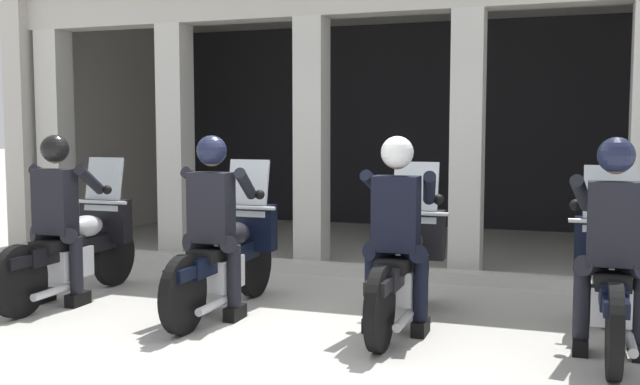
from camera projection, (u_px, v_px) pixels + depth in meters
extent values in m
plane|color=#A8A59E|center=(385.00, 264.00, 8.93)|extent=(80.00, 80.00, 0.00)
cube|color=black|center=(444.00, 125.00, 12.26)|extent=(10.22, 0.24, 3.38)
cube|color=#BCB7AD|center=(114.00, 125.00, 11.92)|extent=(0.30, 4.55, 3.38)
cube|color=beige|center=(56.00, 141.00, 10.00)|extent=(0.35, 0.36, 2.94)
cube|color=beige|center=(176.00, 142.00, 9.40)|extent=(0.35, 0.36, 2.94)
cube|color=beige|center=(312.00, 143.00, 8.81)|extent=(0.35, 0.36, 2.94)
cube|color=beige|center=(467.00, 144.00, 8.21)|extent=(0.35, 0.36, 2.94)
cube|color=#B7B5AD|center=(375.00, 272.00, 8.16)|extent=(9.82, 0.24, 0.12)
cylinder|color=black|center=(114.00, 255.00, 7.71)|extent=(0.09, 0.64, 0.64)
cylinder|color=black|center=(19.00, 281.00, 6.39)|extent=(0.09, 0.64, 0.64)
cube|color=black|center=(113.00, 235.00, 7.69)|extent=(0.14, 0.44, 0.08)
cube|color=silver|center=(67.00, 263.00, 7.00)|extent=(0.28, 0.44, 0.28)
cube|color=black|center=(70.00, 248.00, 7.04)|extent=(0.18, 1.24, 0.16)
ellipsoid|color=#B2B2B7|center=(84.00, 227.00, 7.23)|extent=(0.26, 0.48, 0.22)
cube|color=black|center=(58.00, 244.00, 6.86)|extent=(0.24, 0.52, 0.10)
cube|color=black|center=(23.00, 260.00, 6.43)|extent=(0.16, 0.48, 0.10)
cylinder|color=silver|center=(110.00, 233.00, 7.64)|extent=(0.05, 0.24, 0.53)
cube|color=black|center=(106.00, 220.00, 7.57)|extent=(0.52, 0.16, 0.44)
sphere|color=silver|center=(112.00, 217.00, 7.66)|extent=(0.18, 0.18, 0.18)
cube|color=silver|center=(104.00, 184.00, 7.51)|extent=(0.40, 0.14, 0.54)
cylinder|color=silver|center=(100.00, 202.00, 7.45)|extent=(0.62, 0.04, 0.04)
cylinder|color=silver|center=(54.00, 291.00, 6.65)|extent=(0.07, 0.55, 0.07)
cube|color=black|center=(55.00, 201.00, 6.81)|extent=(0.36, 0.22, 0.60)
cube|color=black|center=(63.00, 198.00, 6.92)|extent=(0.05, 0.02, 0.32)
sphere|color=tan|center=(55.00, 152.00, 6.79)|extent=(0.21, 0.21, 0.21)
sphere|color=black|center=(55.00, 149.00, 6.78)|extent=(0.26, 0.26, 0.26)
cylinder|color=black|center=(70.00, 235.00, 6.81)|extent=(0.26, 0.29, 0.17)
cylinder|color=black|center=(76.00, 265.00, 6.81)|extent=(0.12, 0.12, 0.53)
cube|color=black|center=(78.00, 299.00, 6.85)|extent=(0.11, 0.26, 0.12)
cylinder|color=black|center=(45.00, 234.00, 6.90)|extent=(0.26, 0.29, 0.17)
cylinder|color=black|center=(41.00, 262.00, 6.94)|extent=(0.12, 0.12, 0.53)
cube|color=black|center=(43.00, 296.00, 6.98)|extent=(0.11, 0.26, 0.12)
cylinder|color=black|center=(90.00, 180.00, 6.94)|extent=(0.19, 0.48, 0.31)
sphere|color=black|center=(107.00, 190.00, 7.13)|extent=(0.09, 0.09, 0.09)
cylinder|color=black|center=(51.00, 179.00, 7.08)|extent=(0.19, 0.48, 0.31)
sphere|color=black|center=(62.00, 188.00, 7.30)|extent=(0.09, 0.09, 0.09)
cylinder|color=black|center=(255.00, 264.00, 7.21)|extent=(0.09, 0.64, 0.64)
cylinder|color=black|center=(183.00, 295.00, 5.89)|extent=(0.09, 0.64, 0.64)
cube|color=black|center=(255.00, 243.00, 7.19)|extent=(0.14, 0.44, 0.08)
cube|color=silver|center=(220.00, 273.00, 6.50)|extent=(0.28, 0.44, 0.28)
cube|color=black|center=(222.00, 258.00, 6.53)|extent=(0.18, 1.24, 0.16)
ellipsoid|color=black|center=(233.00, 234.00, 6.72)|extent=(0.26, 0.48, 0.22)
cube|color=black|center=(213.00, 253.00, 6.36)|extent=(0.24, 0.52, 0.10)
cube|color=black|center=(187.00, 271.00, 5.93)|extent=(0.16, 0.48, 0.10)
cylinder|color=silver|center=(252.00, 241.00, 7.13)|extent=(0.05, 0.24, 0.53)
cube|color=black|center=(249.00, 227.00, 7.06)|extent=(0.52, 0.16, 0.44)
sphere|color=silver|center=(254.00, 224.00, 7.15)|extent=(0.18, 0.18, 0.18)
cube|color=silver|center=(248.00, 188.00, 7.01)|extent=(0.40, 0.14, 0.54)
cylinder|color=silver|center=(245.00, 207.00, 6.95)|extent=(0.62, 0.04, 0.04)
cylinder|color=silver|center=(214.00, 305.00, 6.14)|extent=(0.07, 0.55, 0.07)
cube|color=black|center=(211.00, 207.00, 6.30)|extent=(0.36, 0.22, 0.60)
cube|color=#591414|center=(218.00, 204.00, 6.41)|extent=(0.05, 0.02, 0.32)
sphere|color=tan|center=(212.00, 154.00, 6.28)|extent=(0.21, 0.21, 0.21)
sphere|color=#191E38|center=(212.00, 151.00, 6.28)|extent=(0.26, 0.26, 0.26)
cylinder|color=black|center=(227.00, 244.00, 6.30)|extent=(0.26, 0.29, 0.17)
cylinder|color=black|center=(234.00, 276.00, 6.31)|extent=(0.12, 0.12, 0.53)
cube|color=black|center=(235.00, 313.00, 6.34)|extent=(0.11, 0.26, 0.12)
cylinder|color=black|center=(198.00, 242.00, 6.39)|extent=(0.26, 0.29, 0.17)
cylinder|color=black|center=(193.00, 273.00, 6.44)|extent=(0.12, 0.12, 0.53)
cube|color=black|center=(194.00, 309.00, 6.47)|extent=(0.11, 0.26, 0.12)
cylinder|color=black|center=(246.00, 184.00, 6.43)|extent=(0.19, 0.48, 0.31)
sphere|color=black|center=(260.00, 195.00, 6.63)|extent=(0.09, 0.09, 0.09)
cylinder|color=black|center=(201.00, 183.00, 6.57)|extent=(0.19, 0.48, 0.31)
sphere|color=black|center=(208.00, 193.00, 6.79)|extent=(0.09, 0.09, 0.09)
cylinder|color=black|center=(418.00, 273.00, 6.74)|extent=(0.09, 0.64, 0.64)
cylinder|color=black|center=(380.00, 309.00, 5.42)|extent=(0.09, 0.64, 0.64)
cube|color=black|center=(418.00, 251.00, 6.72)|extent=(0.14, 0.44, 0.08)
cube|color=silver|center=(400.00, 284.00, 6.03)|extent=(0.28, 0.44, 0.28)
cube|color=black|center=(401.00, 268.00, 6.07)|extent=(0.18, 1.24, 0.16)
ellipsoid|color=black|center=(407.00, 242.00, 6.26)|extent=(0.26, 0.48, 0.22)
cube|color=black|center=(396.00, 263.00, 5.89)|extent=(0.24, 0.52, 0.10)
cube|color=black|center=(382.00, 284.00, 5.46)|extent=(0.16, 0.48, 0.10)
cylinder|color=silver|center=(417.00, 248.00, 6.67)|extent=(0.05, 0.24, 0.53)
cube|color=black|center=(416.00, 234.00, 6.60)|extent=(0.52, 0.16, 0.44)
sphere|color=silver|center=(418.00, 230.00, 6.69)|extent=(0.18, 0.18, 0.18)
cube|color=silver|center=(416.00, 193.00, 6.54)|extent=(0.40, 0.14, 0.54)
cylinder|color=silver|center=(414.00, 213.00, 6.48)|extent=(0.62, 0.04, 0.04)
cylinder|color=silver|center=(405.00, 319.00, 5.68)|extent=(0.07, 0.55, 0.07)
cube|color=black|center=(396.00, 214.00, 5.84)|extent=(0.36, 0.22, 0.60)
cube|color=black|center=(400.00, 210.00, 5.95)|extent=(0.05, 0.02, 0.32)
sphere|color=tan|center=(397.00, 156.00, 5.82)|extent=(0.21, 0.21, 0.21)
sphere|color=silver|center=(397.00, 152.00, 5.81)|extent=(0.26, 0.26, 0.26)
cylinder|color=black|center=(414.00, 253.00, 5.84)|extent=(0.26, 0.29, 0.17)
cylinder|color=black|center=(421.00, 288.00, 5.84)|extent=(0.12, 0.12, 0.53)
cube|color=black|center=(420.00, 327.00, 5.88)|extent=(0.11, 0.26, 0.12)
cylinder|color=black|center=(379.00, 251.00, 5.93)|extent=(0.26, 0.29, 0.17)
cylinder|color=black|center=(372.00, 284.00, 5.97)|extent=(0.12, 0.12, 0.53)
cube|color=black|center=(372.00, 323.00, 6.01)|extent=(0.11, 0.26, 0.12)
cylinder|color=black|center=(429.00, 188.00, 5.97)|extent=(0.19, 0.48, 0.31)
sphere|color=black|center=(439.00, 200.00, 6.16)|extent=(0.09, 0.09, 0.09)
cylinder|color=black|center=(377.00, 187.00, 6.11)|extent=(0.19, 0.48, 0.31)
sphere|color=black|center=(378.00, 198.00, 6.33)|extent=(0.09, 0.09, 0.09)
cylinder|color=black|center=(606.00, 288.00, 6.14)|extent=(0.09, 0.64, 0.64)
cylinder|color=black|center=(615.00, 332.00, 4.82)|extent=(0.09, 0.64, 0.64)
cube|color=black|center=(606.00, 263.00, 6.12)|extent=(0.14, 0.44, 0.08)
cube|color=silver|center=(610.00, 302.00, 5.43)|extent=(0.28, 0.44, 0.28)
cube|color=black|center=(610.00, 283.00, 5.46)|extent=(0.18, 1.24, 0.16)
ellipsoid|color=black|center=(610.00, 254.00, 5.65)|extent=(0.26, 0.48, 0.22)
cube|color=black|center=(612.00, 279.00, 5.29)|extent=(0.24, 0.52, 0.10)
cube|color=black|center=(615.00, 303.00, 4.86)|extent=(0.16, 0.48, 0.10)
cylinder|color=silver|center=(607.00, 261.00, 6.06)|extent=(0.05, 0.24, 0.53)
cube|color=black|center=(608.00, 245.00, 5.99)|extent=(0.52, 0.16, 0.44)
sphere|color=silver|center=(607.00, 241.00, 6.08)|extent=(0.18, 0.18, 0.18)
cube|color=silver|center=(609.00, 199.00, 5.94)|extent=(0.40, 0.14, 0.54)
cylinder|color=silver|center=(609.00, 222.00, 5.88)|extent=(0.62, 0.04, 0.04)
cylinder|color=silver|center=(630.00, 342.00, 5.07)|extent=(0.07, 0.55, 0.07)
cube|color=black|center=(614.00, 224.00, 5.23)|extent=(0.36, 0.22, 0.60)
cube|color=#14193F|center=(613.00, 219.00, 5.34)|extent=(0.05, 0.02, 0.32)
sphere|color=tan|center=(616.00, 160.00, 5.21)|extent=(0.21, 0.21, 0.21)
sphere|color=#191E38|center=(616.00, 155.00, 5.21)|extent=(0.26, 0.26, 0.26)
cylinder|color=black|center=(633.00, 267.00, 5.23)|extent=(0.26, 0.29, 0.17)
cube|color=black|center=(639.00, 350.00, 5.28)|extent=(0.11, 0.26, 0.12)
cylinder|color=black|center=(592.00, 265.00, 5.32)|extent=(0.26, 0.29, 0.17)
cylinder|color=black|center=(582.00, 302.00, 5.37)|extent=(0.12, 0.12, 0.53)
cube|color=black|center=(580.00, 345.00, 5.40)|extent=(0.11, 0.26, 0.12)
cylinder|color=black|center=(582.00, 193.00, 5.50)|extent=(0.19, 0.48, 0.31)
sphere|color=black|center=(575.00, 205.00, 5.72)|extent=(0.09, 0.09, 0.09)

